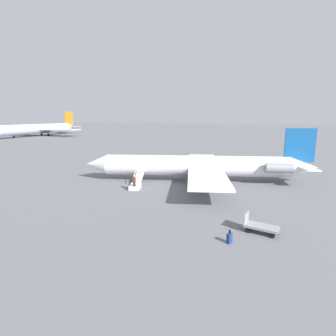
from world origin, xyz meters
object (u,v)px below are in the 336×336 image
Objects in this scene: airplane_main at (203,166)px; boarding_stairs at (136,185)px; luggage_cart at (260,226)px; passenger at (134,182)px; airplane_far_center at (40,129)px; suitcase at (229,238)px.

airplane_main is 6.58× the size of boarding_stairs.
airplane_main is at bearing -50.84° from luggage_cart.
boarding_stairs is 1.34m from passenger.
boarding_stairs is at bearing 48.74° from airplane_far_center.
boarding_stairs is 1.79× the size of luggage_cart.
boarding_stairs is 2.36× the size of passenger.
boarding_stairs is (-82.68, 52.27, -2.74)m from airplane_far_center.
passenger is at bearing -15.02° from luggage_cart.
airplane_main reaches higher than passenger.
airplane_far_center is 112.88m from suitcase.
airplane_main is at bearing -65.17° from suitcase.
passenger reaches higher than boarding_stairs.
passenger is at bearing -176.31° from boarding_stairs.
passenger is (-0.50, 1.07, 0.64)m from boarding_stairs.
boarding_stairs is (5.63, 6.27, -1.57)m from airplane_main.
passenger is (-83.18, 53.34, -2.10)m from airplane_far_center.
airplane_far_center reaches higher than airplane_main.
airplane_main is 8.57m from boarding_stairs.
passenger is 1.98× the size of suitcase.
airplane_main is 30.69× the size of suitcase.
airplane_far_center is 20.47× the size of luggage_cart.
luggage_cart is 2.60× the size of suitcase.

